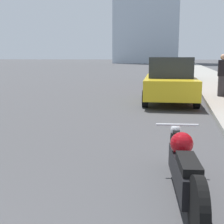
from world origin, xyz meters
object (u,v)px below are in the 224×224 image
object	(u,v)px
motorcycle	(184,167)
parked_car_green	(177,70)
parked_car_yellow	(170,81)
parked_car_silver	(177,65)
pedestrian	(222,75)

from	to	relation	value
motorcycle	parked_car_green	distance (m)	19.71
parked_car_yellow	parked_car_silver	size ratio (longest dim) A/B	0.98
motorcycle	parked_car_yellow	size ratio (longest dim) A/B	0.57
motorcycle	parked_car_green	world-z (taller)	parked_car_green
motorcycle	parked_car_silver	world-z (taller)	parked_car_silver
motorcycle	parked_car_yellow	world-z (taller)	parked_car_yellow
motorcycle	parked_car_silver	size ratio (longest dim) A/B	0.55
parked_car_yellow	parked_car_green	size ratio (longest dim) A/B	1.01
parked_car_yellow	parked_car_silver	world-z (taller)	parked_car_yellow
pedestrian	motorcycle	bearing A→B (deg)	-99.67
motorcycle	parked_car_green	bearing A→B (deg)	83.48
parked_car_silver	pedestrian	distance (m)	23.39
parked_car_silver	pedestrian	size ratio (longest dim) A/B	2.71
motorcycle	pedestrian	distance (m)	9.68
parked_car_green	parked_car_silver	bearing A→B (deg)	95.89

